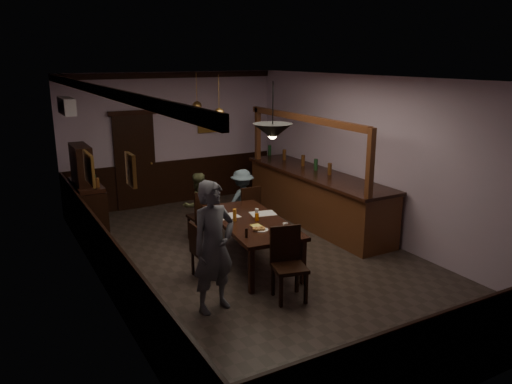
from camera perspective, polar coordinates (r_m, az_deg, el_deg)
room at (r=8.02m, az=0.20°, el=2.09°), size 5.01×8.01×3.01m
dining_table at (r=8.15m, az=-0.55°, el=-3.66°), size 1.23×2.30×0.75m
chair_far_left at (r=9.19m, az=-6.09°, el=-2.47°), size 0.45×0.45×0.99m
chair_far_right at (r=9.48m, az=-0.90°, el=-1.89°), size 0.43×0.43×0.97m
chair_near at (r=7.08m, az=3.63°, el=-7.74°), size 0.54×0.54×1.03m
chair_side at (r=7.75m, az=-6.30°, el=-6.41°), size 0.38×0.38×0.87m
person_standing at (r=6.63m, az=-4.86°, el=-6.29°), size 0.73×0.56×1.79m
person_seated_left at (r=9.42m, az=-6.68°, el=-1.52°), size 0.66×0.54×1.24m
person_seated_right at (r=9.70m, az=-1.57°, el=-0.97°), size 0.85×0.55×1.23m
newspaper_left at (r=8.30m, az=-3.41°, el=-2.82°), size 0.43×0.31×0.01m
newspaper_right at (r=8.44m, az=0.79°, el=-2.48°), size 0.47×0.38×0.01m
napkin at (r=7.86m, az=0.02°, el=-3.85°), size 0.17×0.17×0.00m
saucer at (r=7.76m, az=2.89°, el=-4.11°), size 0.15×0.15×0.01m
coffee_cup at (r=7.75m, az=3.36°, el=-3.80°), size 0.09×0.09×0.07m
pastry_plate at (r=7.66m, az=0.61°, el=-4.35°), size 0.22×0.22×0.01m
pastry_ring_a at (r=7.62m, az=0.06°, el=-4.22°), size 0.13×0.13×0.04m
pastry_ring_b at (r=7.64m, az=0.61°, el=-4.17°), size 0.13×0.13×0.04m
soda_can at (r=8.08m, az=0.10°, el=-2.88°), size 0.07×0.07×0.12m
beer_glass at (r=8.07m, az=-2.45°, el=-2.64°), size 0.06×0.06×0.20m
water_glass at (r=8.23m, az=0.08°, el=-2.44°), size 0.06×0.06×0.15m
pepper_mill at (r=7.35m, az=-1.10°, el=-4.69°), size 0.04×0.04×0.14m
sideboard at (r=10.00m, az=-18.77°, el=-0.80°), size 0.47×1.32×1.75m
bar_counter at (r=10.22m, az=6.86°, el=-0.50°), size 0.93×4.00×2.24m
door_back at (r=11.38m, az=-13.64°, el=3.29°), size 0.90×0.06×2.10m
ac_unit at (r=9.86m, az=-20.84°, el=9.18°), size 0.20×0.85×0.30m
picture_left_small at (r=5.52m, az=-14.11°, el=2.47°), size 0.04×0.28×0.36m
picture_left_large at (r=7.90m, az=-18.54°, el=2.58°), size 0.04×0.62×0.48m
picture_back at (r=11.86m, az=-5.43°, el=7.80°), size 0.55×0.04×0.42m
pendant_iron at (r=7.05m, az=1.91°, el=6.93°), size 0.56×0.56×0.80m
pendant_brass_mid at (r=9.38m, az=-4.24°, el=8.92°), size 0.20×0.20×0.81m
pendant_brass_far at (r=10.87m, az=-6.75°, el=9.73°), size 0.20×0.20×0.81m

